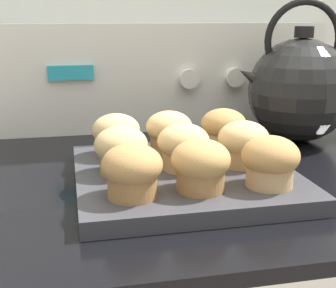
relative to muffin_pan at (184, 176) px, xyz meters
The scene contains 12 objects.
control_panel 0.35m from the muffin_pan, 86.84° to the left, with size 0.73×0.07×0.22m.
muffin_pan is the anchor object (origin of this frame).
muffin_r0_c0 0.13m from the muffin_pan, 133.66° to the right, with size 0.07×0.07×0.07m.
muffin_r0_c1 0.10m from the muffin_pan, 90.04° to the right, with size 0.07×0.07×0.07m.
muffin_r0_c2 0.13m from the muffin_pan, 44.71° to the right, with size 0.07×0.07×0.07m.
muffin_r1_c0 0.10m from the muffin_pan, behind, with size 0.07×0.07×0.07m.
muffin_r1_c1 0.04m from the muffin_pan, behind, with size 0.07×0.07×0.07m.
muffin_r1_c2 0.10m from the muffin_pan, ahead, with size 0.07×0.07×0.07m.
muffin_r2_c0 0.13m from the muffin_pan, 134.84° to the left, with size 0.07×0.07×0.07m.
muffin_r2_c1 0.10m from the muffin_pan, 91.12° to the left, with size 0.07×0.07×0.07m.
muffin_r2_c2 0.13m from the muffin_pan, 45.50° to the left, with size 0.07×0.07×0.07m.
tea_kettle 0.33m from the muffin_pan, 34.55° to the left, with size 0.22×0.19×0.26m.
Camera 1 is at (-0.17, -0.35, 1.16)m, focal length 50.00 mm.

